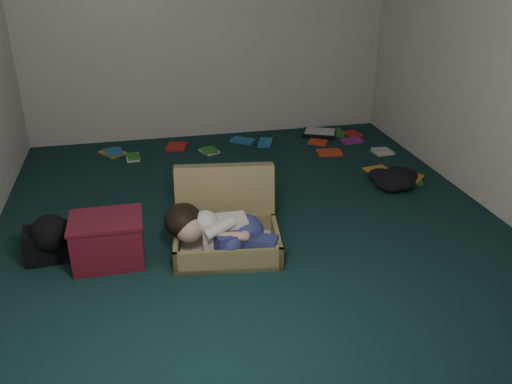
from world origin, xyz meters
name	(u,v)px	position (x,y,z in m)	size (l,w,h in m)	color
floor	(252,224)	(0.00, 0.00, 0.00)	(4.50, 4.50, 0.00)	#0F2D2B
wall_back	(207,19)	(0.00, 2.25, 1.30)	(4.50, 4.50, 0.00)	silver
wall_front	(394,193)	(0.00, -2.25, 1.30)	(4.50, 4.50, 0.00)	silver
wall_right	(504,49)	(2.00, 0.00, 1.30)	(4.50, 4.50, 0.00)	silver
suitcase	(226,223)	(-0.25, -0.25, 0.17)	(0.84, 0.82, 0.55)	olive
person	(220,231)	(-0.32, -0.43, 0.21)	(0.79, 0.47, 0.34)	silver
maroon_bin	(108,240)	(-1.10, -0.32, 0.17)	(0.50, 0.39, 0.34)	maroon
backpack	(49,242)	(-1.50, -0.19, 0.13)	(0.42, 0.34, 0.25)	black
clothing_pile	(393,177)	(1.45, 0.49, 0.07)	(0.44, 0.36, 0.14)	black
paper_tray	(320,133)	(1.23, 1.95, 0.03)	(0.46, 0.41, 0.05)	black
book_scatter	(285,149)	(0.71, 1.56, 0.01)	(3.02, 1.69, 0.02)	gold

